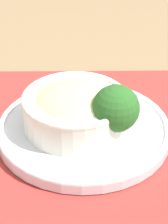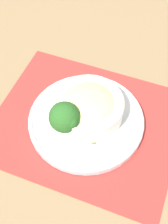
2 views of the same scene
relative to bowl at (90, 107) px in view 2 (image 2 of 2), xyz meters
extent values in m
plane|color=#8C704C|center=(0.00, 0.01, -0.05)|extent=(4.00, 4.00, 0.00)
cube|color=#B2332D|center=(0.00, 0.01, -0.05)|extent=(0.46, 0.39, 0.00)
cylinder|color=silver|center=(0.00, 0.01, -0.04)|extent=(0.28, 0.28, 0.02)
torus|color=silver|center=(0.00, 0.01, -0.03)|extent=(0.28, 0.28, 0.01)
cylinder|color=silver|center=(0.00, 0.00, -0.01)|extent=(0.17, 0.17, 0.05)
torus|color=silver|center=(0.00, 0.00, 0.02)|extent=(0.17, 0.17, 0.01)
ellipsoid|color=beige|center=(0.00, 0.00, 0.01)|extent=(0.14, 0.14, 0.06)
cylinder|color=#759E51|center=(0.04, 0.06, -0.02)|extent=(0.03, 0.03, 0.03)
sphere|color=#286023|center=(0.04, 0.06, 0.02)|extent=(0.07, 0.07, 0.07)
sphere|color=#286023|center=(0.02, 0.07, 0.03)|extent=(0.03, 0.03, 0.03)
sphere|color=#286023|center=(0.05, 0.05, 0.02)|extent=(0.03, 0.03, 0.03)
cylinder|color=orange|center=(-0.03, 0.06, -0.03)|extent=(0.04, 0.04, 0.01)
cylinder|color=orange|center=(-0.04, 0.05, -0.03)|extent=(0.04, 0.04, 0.01)
camera|label=1|loc=(0.50, 0.02, 0.32)|focal=60.00mm
camera|label=2|loc=(-0.16, 0.41, 0.60)|focal=50.00mm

